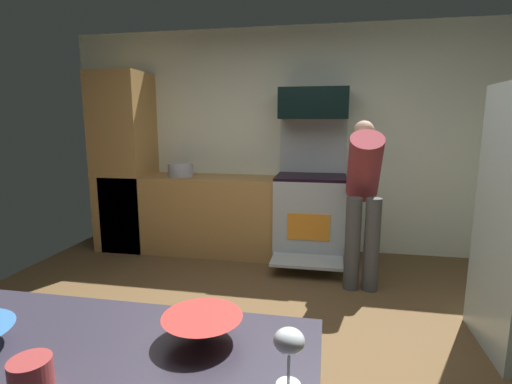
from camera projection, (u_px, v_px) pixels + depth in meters
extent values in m
cube|color=brown|center=(243.00, 356.00, 2.54)|extent=(5.20, 4.80, 0.02)
cube|color=silver|center=(285.00, 142.00, 4.57)|extent=(5.20, 0.12, 2.60)
cube|color=#B18145|center=(205.00, 214.00, 4.54)|extent=(2.40, 0.60, 0.90)
cube|color=#B18145|center=(125.00, 162.00, 4.62)|extent=(0.60, 0.60, 2.10)
cube|color=#AFB9BD|center=(310.00, 219.00, 4.29)|extent=(0.76, 0.64, 0.92)
cube|color=black|center=(311.00, 177.00, 4.21)|extent=(0.76, 0.64, 0.03)
cube|color=#AFB9BD|center=(313.00, 146.00, 4.43)|extent=(0.76, 0.06, 0.61)
cube|color=orange|center=(308.00, 227.00, 3.98)|extent=(0.44, 0.01, 0.28)
cube|color=#AFB9BD|center=(307.00, 261.00, 3.86)|extent=(0.72, 0.37, 0.03)
cube|color=black|center=(313.00, 104.00, 4.16)|extent=(0.74, 0.38, 0.33)
cylinder|color=#484848|center=(352.00, 244.00, 3.49)|extent=(0.14, 0.14, 0.86)
cylinder|color=#484848|center=(372.00, 245.00, 3.46)|extent=(0.14, 0.14, 0.86)
cylinder|color=#96363D|center=(364.00, 167.00, 3.52)|extent=(0.30, 0.60, 0.69)
sphere|color=tan|center=(364.00, 131.00, 3.68)|extent=(0.20, 0.20, 0.20)
cone|color=red|center=(203.00, 328.00, 1.10)|extent=(0.23, 0.23, 0.07)
cylinder|color=silver|center=(289.00, 368.00, 0.90)|extent=(0.01, 0.01, 0.08)
ellipsoid|color=silver|center=(289.00, 341.00, 0.89)|extent=(0.07, 0.07, 0.06)
cylinder|color=#983636|center=(31.00, 376.00, 0.88)|extent=(0.10, 0.10, 0.09)
cylinder|color=#AEB1C5|center=(181.00, 170.00, 4.50)|extent=(0.29, 0.29, 0.16)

